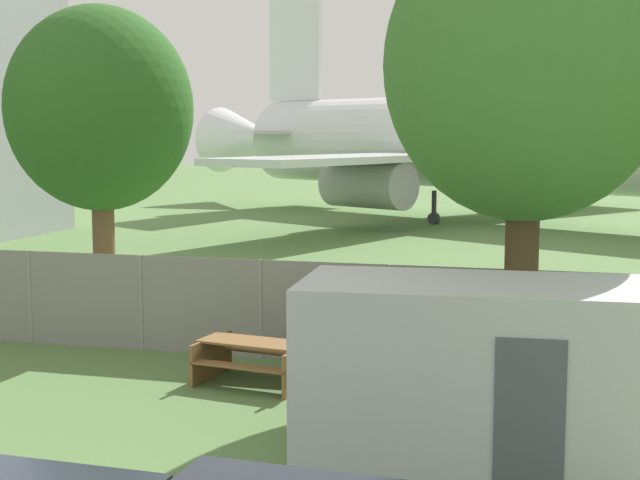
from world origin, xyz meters
name	(u,v)px	position (x,y,z in m)	size (l,w,h in m)	color
perimeter_fence	(261,309)	(0.00, 10.00, 0.97)	(56.07, 0.07, 1.95)	gray
airplane	(488,143)	(2.18, 39.05, 3.96)	(38.34, 30.28, 13.50)	silver
portable_cabin	(474,372)	(4.50, 5.51, 1.21)	(4.74, 2.52, 2.42)	silver
picnic_bench_near_cabin	(255,357)	(0.47, 8.26, 0.48)	(2.17, 1.69, 0.76)	brown
tree_near_hangar	(527,66)	(4.95, 9.67, 5.52)	(4.92, 4.92, 8.26)	#4C3823
tree_far_right	(100,110)	(-4.54, 12.19, 4.91)	(4.21, 4.21, 7.26)	brown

